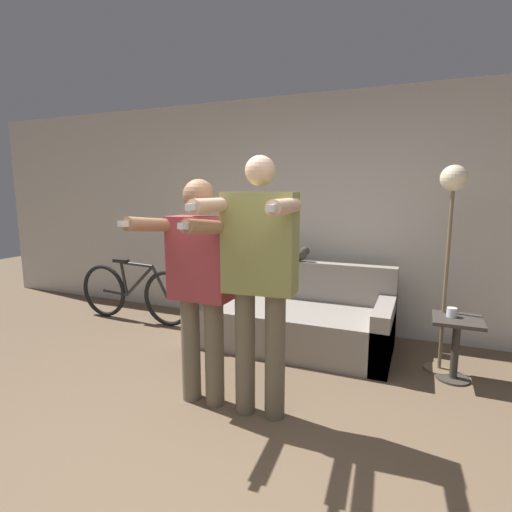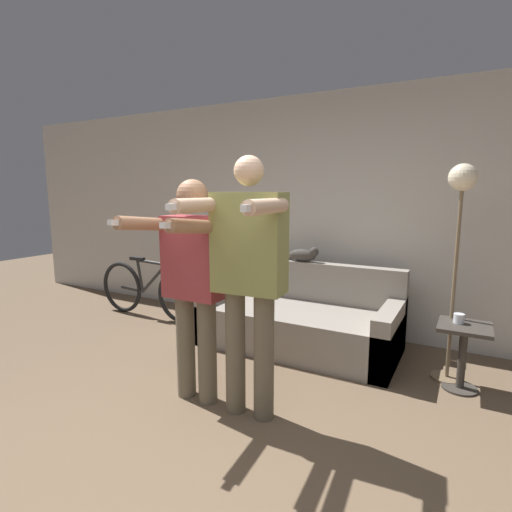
{
  "view_description": "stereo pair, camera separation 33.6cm",
  "coord_description": "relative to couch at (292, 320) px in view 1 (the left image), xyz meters",
  "views": [
    {
      "loc": [
        0.96,
        -1.6,
        1.56
      ],
      "look_at": [
        -0.33,
        1.46,
        1.02
      ],
      "focal_mm": 28.0,
      "sensor_mm": 36.0,
      "label": 1
    },
    {
      "loc": [
        1.26,
        -1.45,
        1.56
      ],
      "look_at": [
        -0.33,
        1.46,
        1.02
      ],
      "focal_mm": 28.0,
      "sensor_mm": 36.0,
      "label": 2
    }
  ],
  "objects": [
    {
      "name": "person_right",
      "position": [
        0.19,
        -1.35,
        0.79
      ],
      "size": [
        0.59,
        0.71,
        1.79
      ],
      "rotation": [
        0.0,
        0.0,
        0.08
      ],
      "color": "#6B604C",
      "rests_on": "ground_plane"
    },
    {
      "name": "floor_lamp",
      "position": [
        1.38,
        -0.08,
        1.13
      ],
      "size": [
        0.25,
        0.25,
        1.77
      ],
      "color": "#756047",
      "rests_on": "ground_plane"
    },
    {
      "name": "couch",
      "position": [
        0.0,
        0.0,
        0.0
      ],
      "size": [
        1.96,
        0.91,
        0.81
      ],
      "color": "gray",
      "rests_on": "ground_plane"
    },
    {
      "name": "bicycle",
      "position": [
        -1.98,
        -0.02,
        0.09
      ],
      "size": [
        1.61,
        0.07,
        0.75
      ],
      "color": "black",
      "rests_on": "ground_plane"
    },
    {
      "name": "cat",
      "position": [
        -0.09,
        0.34,
        0.62
      ],
      "size": [
        0.43,
        0.13,
        0.16
      ],
      "color": "#3D3833",
      "rests_on": "couch"
    },
    {
      "name": "wall_back",
      "position": [
        0.22,
        0.65,
        1.04
      ],
      "size": [
        10.0,
        0.05,
        2.6
      ],
      "color": "beige",
      "rests_on": "ground_plane"
    },
    {
      "name": "side_table",
      "position": [
        1.49,
        -0.22,
        0.11
      ],
      "size": [
        0.38,
        0.38,
        0.53
      ],
      "color": "#38332D",
      "rests_on": "ground_plane"
    },
    {
      "name": "person_left",
      "position": [
        -0.27,
        -1.36,
        0.7
      ],
      "size": [
        0.51,
        0.67,
        1.64
      ],
      "rotation": [
        0.0,
        0.0,
        -0.0
      ],
      "color": "#6B604C",
      "rests_on": "ground_plane"
    },
    {
      "name": "ground_plane",
      "position": [
        0.22,
        -2.15,
        -0.26
      ],
      "size": [
        16.0,
        16.0,
        0.0
      ],
      "primitive_type": "plane",
      "color": "brown"
    },
    {
      "name": "cup",
      "position": [
        1.44,
        -0.2,
        0.31
      ],
      "size": [
        0.08,
        0.08,
        0.08
      ],
      "color": "silver",
      "rests_on": "side_table"
    }
  ]
}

